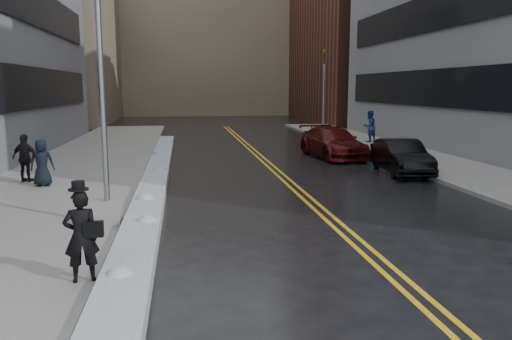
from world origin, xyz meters
name	(u,v)px	position (x,y,z in m)	size (l,w,h in m)	color
ground	(250,249)	(0.00, 0.00, 0.00)	(160.00, 160.00, 0.00)	black
sidewalk_west	(74,175)	(-5.75, 10.00, 0.07)	(5.50, 50.00, 0.15)	gray
sidewalk_east	(442,166)	(10.00, 10.00, 0.07)	(4.00, 50.00, 0.15)	gray
lane_line_left	(273,172)	(2.35, 10.00, 0.00)	(0.12, 50.00, 0.01)	gold
lane_line_right	(280,171)	(2.65, 10.00, 0.00)	(0.12, 50.00, 0.01)	gold
snow_ridge	(155,179)	(-2.45, 8.00, 0.17)	(0.90, 30.00, 0.34)	silver
building_west_far	(39,32)	(-15.50, 44.00, 9.00)	(14.00, 22.00, 18.00)	gray
building_far	(205,32)	(2.00, 60.00, 11.00)	(36.00, 16.00, 22.00)	gray
lamppost	(104,129)	(-3.30, 2.00, 2.53)	(0.65, 0.65, 7.62)	gray
fire_hydrant	(422,156)	(9.00, 10.00, 0.55)	(0.26, 0.26, 0.73)	maroon
traffic_signal	(324,89)	(8.50, 24.00, 3.40)	(0.16, 0.20, 6.00)	gray
pedestrian_fedora	(81,236)	(-3.20, -1.76, 0.97)	(0.60, 0.39, 1.64)	black
pedestrian_c	(42,163)	(-6.24, 7.40, 0.96)	(0.79, 0.52, 1.63)	black
pedestrian_d	(25,158)	(-7.03, 8.29, 1.02)	(1.02, 0.42, 1.73)	black
pedestrian_east	(369,126)	(10.11, 19.20, 1.13)	(0.96, 0.74, 1.97)	navy
car_black	(401,157)	(7.50, 8.82, 0.71)	(1.49, 4.28, 1.41)	black
car_maroon	(333,142)	(6.13, 13.91, 0.77)	(2.15, 5.29, 1.54)	#430A0C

